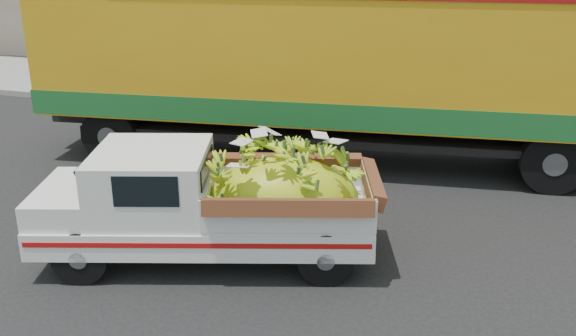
% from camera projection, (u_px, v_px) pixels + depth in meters
% --- Properties ---
extents(ground, '(100.00, 100.00, 0.00)m').
position_uv_depth(ground, '(135.00, 243.00, 9.20)').
color(ground, black).
rests_on(ground, ground).
extents(curb, '(60.00, 0.25, 0.15)m').
position_uv_depth(curb, '(283.00, 115.00, 15.34)').
color(curb, gray).
rests_on(curb, ground).
extents(sidewalk, '(60.00, 4.00, 0.14)m').
position_uv_depth(sidewalk, '(307.00, 95.00, 17.22)').
color(sidewalk, gray).
rests_on(sidewalk, ground).
extents(pickup_truck, '(4.67, 2.81, 1.54)m').
position_uv_depth(pickup_truck, '(231.00, 202.00, 8.52)').
color(pickup_truck, black).
rests_on(pickup_truck, ground).
extents(semi_trailer, '(12.03, 3.90, 3.80)m').
position_uv_depth(semi_trailer, '(356.00, 52.00, 11.81)').
color(semi_trailer, black).
rests_on(semi_trailer, ground).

